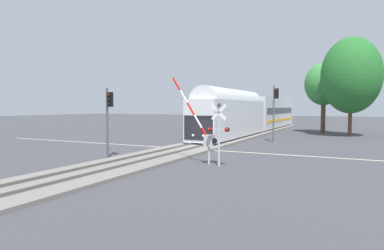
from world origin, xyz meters
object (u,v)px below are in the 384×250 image
(traffic_signal_median, at_px, (108,111))
(oak_far_right, at_px, (351,75))
(crossing_signal_mast, at_px, (219,127))
(elm_centre_background, at_px, (324,84))
(crossing_gate_near, at_px, (205,134))
(traffic_signal_far_side, at_px, (275,104))
(commuter_train, at_px, (254,112))

(traffic_signal_median, xyz_separation_m, oak_far_right, (14.53, 25.92, 3.99))
(crossing_signal_mast, xyz_separation_m, elm_centre_background, (3.18, 29.97, 4.24))
(oak_far_right, height_order, elm_centre_background, oak_far_right)
(crossing_gate_near, relative_size, traffic_signal_median, 1.12)
(crossing_gate_near, distance_m, oak_far_right, 26.78)
(traffic_signal_median, relative_size, elm_centre_background, 0.51)
(crossing_signal_mast, xyz_separation_m, oak_far_right, (6.55, 25.57, 4.91))
(crossing_signal_mast, distance_m, traffic_signal_far_side, 15.10)
(traffic_signal_far_side, distance_m, oak_far_right, 12.90)
(traffic_signal_far_side, bearing_deg, crossing_gate_near, -94.13)
(crossing_gate_near, relative_size, oak_far_right, 0.46)
(crossing_gate_near, bearing_deg, crossing_signal_mast, -23.74)
(commuter_train, relative_size, crossing_gate_near, 7.09)
(commuter_train, relative_size, traffic_signal_median, 7.96)
(crossing_gate_near, height_order, crossing_signal_mast, crossing_gate_near)
(crossing_gate_near, xyz_separation_m, traffic_signal_median, (-6.91, -0.81, 1.38))
(commuter_train, height_order, traffic_signal_far_side, traffic_signal_far_side)
(traffic_signal_far_side, xyz_separation_m, elm_centre_background, (3.20, 14.95, 2.78))
(commuter_train, bearing_deg, crossing_signal_mast, -78.72)
(commuter_train, xyz_separation_m, traffic_signal_far_side, (5.12, -10.78, 0.99))
(traffic_signal_median, xyz_separation_m, elm_centre_background, (11.16, 30.32, 3.32))
(crossing_signal_mast, relative_size, traffic_signal_far_side, 0.67)
(elm_centre_background, bearing_deg, traffic_signal_median, -110.21)
(traffic_signal_far_side, relative_size, traffic_signal_median, 1.17)
(elm_centre_background, bearing_deg, crossing_gate_near, -98.20)
(elm_centre_background, bearing_deg, traffic_signal_far_side, -102.09)
(commuter_train, relative_size, traffic_signal_far_side, 6.80)
(oak_far_right, distance_m, elm_centre_background, 5.59)
(commuter_train, height_order, oak_far_right, oak_far_right)
(oak_far_right, bearing_deg, elm_centre_background, 127.50)
(elm_centre_background, bearing_deg, oak_far_right, -52.50)
(traffic_signal_far_side, bearing_deg, commuter_train, 115.41)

